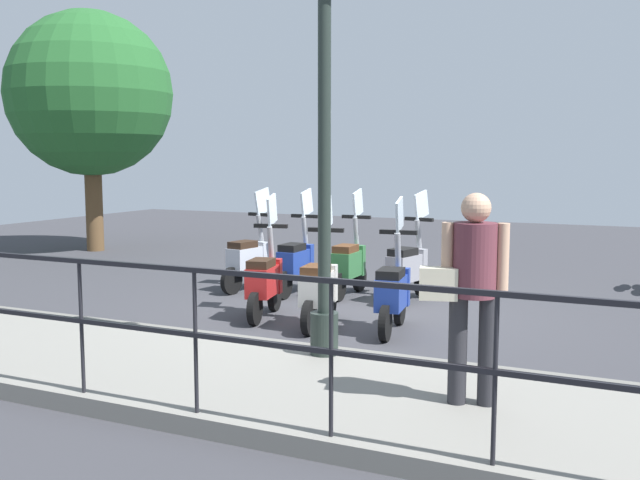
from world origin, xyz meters
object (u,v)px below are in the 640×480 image
Objects in this scene: tree_large at (90,95)px; scooter_near_2 at (265,280)px; pedestrian_with_bag at (471,282)px; scooter_far_2 at (297,262)px; scooter_far_1 at (349,263)px; scooter_far_3 at (249,259)px; scooter_near_1 at (319,287)px; scooter_far_0 at (408,267)px; scooter_near_0 at (393,291)px; lamp_post_near at (324,155)px.

tree_large is 8.20m from scooter_near_2.
pedestrian_with_bag reaches higher than scooter_far_2.
scooter_far_3 is at bearing 96.49° from scooter_far_1.
scooter_near_1 and scooter_far_0 have the same top height.
scooter_far_0 and scooter_far_1 have the same top height.
tree_large reaches higher than scooter_near_2.
scooter_far_1 is (1.79, 1.27, 0.00)m from scooter_near_0.
scooter_near_1 and scooter_near_2 have the same top height.
scooter_near_2 is (0.05, 1.70, 0.00)m from scooter_near_0.
pedestrian_with_bag is at bearing -140.00° from scooter_near_2.
scooter_far_1 is at bearing -109.37° from tree_large.
tree_large is 3.28× the size of scooter_far_2.
scooter_near_2 is (-4.16, -6.48, -2.83)m from tree_large.
scooter_near_2 is 1.58m from scooter_far_2.
scooter_far_1 is 0.77m from scooter_far_2.
scooter_far_1 is at bearing -72.92° from scooter_far_3.
tree_large is 3.28× the size of scooter_near_2.
pedestrian_with_bag is 0.32× the size of tree_large.
scooter_near_0 is 1.00× the size of scooter_far_0.
lamp_post_near is 2.75× the size of scooter_near_1.
scooter_near_0 is 1.70m from scooter_near_2.
scooter_near_2 is 1.00× the size of scooter_far_2.
scooter_near_0 is 1.00× the size of scooter_near_2.
lamp_post_near is 0.84× the size of tree_large.
scooter_near_1 and scooter_far_2 have the same top height.
scooter_far_1 is at bearing 17.77° from pedestrian_with_bag.
scooter_far_0 is (1.90, -0.48, 0.00)m from scooter_near_1.
scooter_far_1 is (1.90, 0.40, 0.00)m from scooter_near_1.
scooter_far_0 is (3.41, 0.26, -1.54)m from lamp_post_near.
scooter_far_1 is 1.56m from scooter_far_3.
scooter_near_2 is (2.46, 3.12, -0.60)m from pedestrian_with_bag.
scooter_far_0 is (1.79, 0.39, 0.00)m from scooter_near_0.
scooter_far_3 is (1.60, 2.82, 0.00)m from scooter_near_0.
scooter_near_2 and scooter_far_1 have the same top height.
tree_large is (6.62, 9.60, 2.23)m from pedestrian_with_bag.
scooter_near_1 is 0.84m from scooter_near_2.
scooter_far_3 is at bearing 39.93° from lamp_post_near.
scooter_near_2 and scooter_far_3 have the same top height.
scooter_near_0 is at bearing -145.28° from scooter_far_1.
pedestrian_with_bag is at bearing -147.98° from scooter_far_1.
tree_large is 8.94m from scooter_near_1.
scooter_near_0 is at bearing -154.15° from scooter_far_0.
lamp_post_near is 10.02m from tree_large.
pedestrian_with_bag is at bearing -156.88° from scooter_near_0.
lamp_post_near reaches higher than scooter_far_2.
tree_large is 3.28× the size of scooter_far_1.
pedestrian_with_bag is at bearing -123.45° from scooter_far_3.
lamp_post_near is 2.75× the size of scooter_far_2.
scooter_far_2 is (1.60, 2.02, 0.00)m from scooter_near_0.
pedestrian_with_bag is 2.86m from scooter_near_0.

